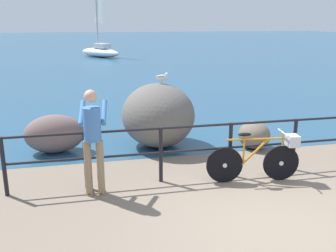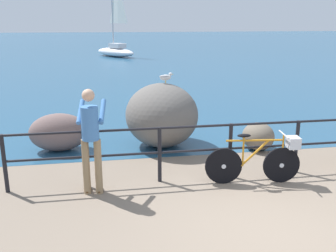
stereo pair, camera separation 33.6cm
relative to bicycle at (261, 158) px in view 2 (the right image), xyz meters
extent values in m
cube|color=#756656|center=(-0.45, 18.53, -0.51)|extent=(120.00, 120.00, 0.10)
cube|color=navy|center=(-0.45, 46.59, -0.46)|extent=(120.00, 90.00, 0.01)
cylinder|color=black|center=(-4.38, 0.37, 0.05)|extent=(0.07, 0.07, 1.02)
cylinder|color=black|center=(-3.07, 0.37, 0.05)|extent=(0.07, 0.07, 1.02)
cylinder|color=black|center=(-1.76, 0.37, 0.05)|extent=(0.07, 0.07, 1.02)
cylinder|color=black|center=(-0.45, 0.37, 0.05)|extent=(0.07, 0.07, 1.02)
cylinder|color=black|center=(0.85, 0.37, 0.05)|extent=(0.07, 0.07, 1.02)
cylinder|color=black|center=(-0.45, 0.37, 0.54)|extent=(7.86, 0.04, 0.04)
cylinder|color=black|center=(-0.45, 0.37, 0.09)|extent=(7.86, 0.04, 0.04)
cylinder|color=black|center=(-0.66, 0.08, -0.13)|extent=(0.66, 0.11, 0.66)
cylinder|color=#B7BCC6|center=(-0.66, 0.08, -0.13)|extent=(0.09, 0.07, 0.08)
cylinder|color=black|center=(0.37, -0.04, -0.13)|extent=(0.66, 0.11, 0.66)
cylinder|color=#B7BCC6|center=(0.37, -0.04, -0.13)|extent=(0.09, 0.07, 0.08)
cylinder|color=#B27219|center=(-0.15, 0.02, 0.34)|extent=(0.99, 0.15, 0.04)
cylinder|color=#B27219|center=(-0.12, 0.01, 0.10)|extent=(0.50, 0.10, 0.50)
cylinder|color=#B27219|center=(-0.33, 0.04, 0.13)|extent=(0.03, 0.03, 0.53)
ellipsoid|color=black|center=(-0.33, 0.04, 0.43)|extent=(0.25, 0.13, 0.06)
cylinder|color=#B27219|center=(0.37, -0.04, 0.15)|extent=(0.03, 0.03, 0.57)
cylinder|color=#B7BCC6|center=(0.37, -0.04, 0.44)|extent=(0.09, 0.48, 0.03)
cube|color=#B7BCC6|center=(0.55, -0.07, 0.29)|extent=(0.23, 0.26, 0.20)
cylinder|color=#8C7251|center=(-3.04, 0.08, 0.01)|extent=(0.12, 0.12, 0.95)
ellipsoid|color=#513319|center=(-3.03, 0.14, -0.42)|extent=(0.13, 0.27, 0.08)
cylinder|color=#8C7251|center=(-2.84, 0.06, 0.01)|extent=(0.12, 0.12, 0.95)
ellipsoid|color=#513319|center=(-2.83, 0.11, -0.42)|extent=(0.13, 0.27, 0.08)
cylinder|color=#3F72B2|center=(-2.94, 0.07, 0.76)|extent=(0.28, 0.28, 0.55)
sphere|color=tan|center=(-2.94, 0.07, 1.22)|extent=(0.20, 0.20, 0.20)
cylinder|color=#3F72B2|center=(-3.09, 0.33, 0.90)|extent=(0.14, 0.52, 0.34)
cylinder|color=#3F72B2|center=(-2.73, 0.28, 0.90)|extent=(0.14, 0.52, 0.34)
ellipsoid|color=#605B56|center=(-1.41, 2.40, 0.26)|extent=(1.66, 1.84, 1.45)
ellipsoid|color=#6C5652|center=(-3.72, 2.44, -0.04)|extent=(1.29, 0.84, 0.84)
ellipsoid|color=#6B6051|center=(0.68, 1.74, -0.16)|extent=(0.71, 0.77, 0.62)
cylinder|color=gold|center=(-1.31, 2.49, 1.02)|extent=(0.01, 0.01, 0.06)
cylinder|color=gold|center=(-1.31, 2.45, 1.02)|extent=(0.01, 0.01, 0.06)
ellipsoid|color=white|center=(-1.31, 2.47, 1.11)|extent=(0.27, 0.15, 0.13)
ellipsoid|color=#9E9EA3|center=(-1.33, 2.46, 1.14)|extent=(0.26, 0.16, 0.06)
sphere|color=white|center=(-1.19, 2.49, 1.18)|extent=(0.08, 0.08, 0.08)
cone|color=gold|center=(-1.14, 2.49, 1.18)|extent=(0.05, 0.03, 0.02)
ellipsoid|color=white|center=(-1.63, 25.16, -0.11)|extent=(3.56, 4.37, 0.70)
cube|color=silver|center=(-1.46, 24.91, 0.42)|extent=(1.39, 1.52, 0.36)
cylinder|color=#B2B2B7|center=(-1.75, 25.33, 2.34)|extent=(0.10, 0.10, 4.20)
camera|label=1|loc=(-3.03, -5.86, 2.35)|focal=40.57mm
camera|label=2|loc=(-2.70, -5.93, 2.35)|focal=40.57mm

